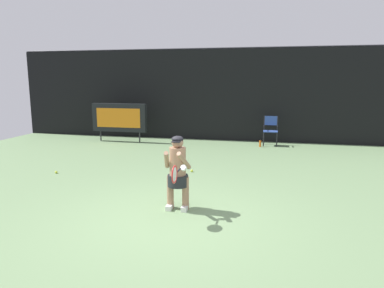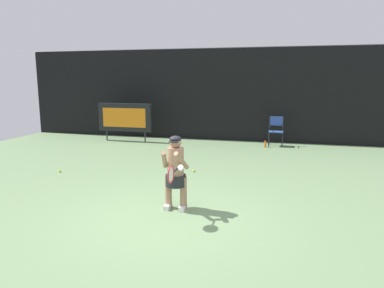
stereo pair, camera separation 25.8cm
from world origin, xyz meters
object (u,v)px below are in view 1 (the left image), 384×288
tennis_player (178,170)px  tennis_racket (175,174)px  water_bottle (260,144)px  tennis_ball_loose (56,172)px  umpire_chair (271,129)px  tennis_ball_spare (192,171)px  scoreboard (119,118)px

tennis_player → tennis_racket: bearing=-78.9°
water_bottle → tennis_racket: (-1.18, -7.45, 0.75)m
tennis_player → tennis_ball_loose: (-3.80, 1.82, -0.73)m
umpire_chair → tennis_racket: umpire_chair is taller
water_bottle → tennis_ball_spare: bearing=-112.3°
scoreboard → tennis_ball_loose: 5.00m
water_bottle → tennis_player: 6.93m
water_bottle → tennis_racket: tennis_racket is taller
scoreboard → water_bottle: 5.53m
scoreboard → tennis_ball_spare: (3.81, -3.98, -0.91)m
tennis_player → tennis_ball_spare: size_ratio=20.85×
tennis_ball_loose → tennis_ball_spare: same height
water_bottle → tennis_player: bearing=-101.0°
tennis_ball_loose → tennis_player: bearing=-25.6°
umpire_chair → tennis_racket: bearing=-101.0°
tennis_player → tennis_ball_loose: tennis_player is taller
umpire_chair → tennis_ball_loose: size_ratio=15.88×
water_bottle → tennis_player: tennis_player is taller
tennis_ball_spare → tennis_player: bearing=-82.9°
water_bottle → tennis_ball_loose: water_bottle is taller
tennis_racket → tennis_ball_loose: (-3.93, 2.50, -0.84)m
umpire_chair → tennis_player: 7.39m
tennis_ball_spare → tennis_racket: bearing=-82.1°
water_bottle → tennis_racket: 7.58m
umpire_chair → tennis_ball_spare: bearing=-114.2°
umpire_chair → scoreboard: bearing=-175.4°
umpire_chair → water_bottle: umpire_chair is taller
scoreboard → tennis_player: (4.16, -6.73, -0.19)m
scoreboard → umpire_chair: size_ratio=2.04×
tennis_ball_loose → tennis_ball_spare: size_ratio=1.00×
umpire_chair → tennis_ball_loose: (-5.46, -5.38, -0.58)m
umpire_chair → tennis_ball_loose: umpire_chair is taller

